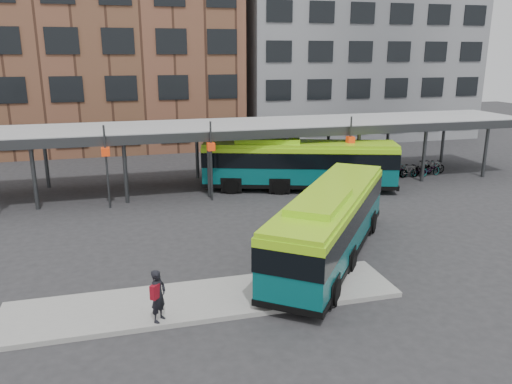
# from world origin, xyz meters

# --- Properties ---
(ground) EXTENTS (120.00, 120.00, 0.00)m
(ground) POSITION_xyz_m (0.00, 0.00, 0.00)
(ground) COLOR #28282B
(ground) RESTS_ON ground
(boarding_island) EXTENTS (14.00, 3.00, 0.18)m
(boarding_island) POSITION_xyz_m (-5.50, -3.00, 0.09)
(boarding_island) COLOR gray
(boarding_island) RESTS_ON ground
(canopy) EXTENTS (40.00, 6.53, 4.80)m
(canopy) POSITION_xyz_m (-0.06, 12.87, 3.91)
(canopy) COLOR #999B9E
(canopy) RESTS_ON ground
(building_brick) EXTENTS (26.00, 14.00, 22.00)m
(building_brick) POSITION_xyz_m (-10.00, 32.00, 11.00)
(building_brick) COLOR brown
(building_brick) RESTS_ON ground
(building_grey) EXTENTS (24.00, 14.00, 20.00)m
(building_grey) POSITION_xyz_m (16.00, 32.00, 10.00)
(building_grey) COLOR slate
(building_grey) RESTS_ON ground
(bus_front) EXTENTS (9.10, 10.89, 3.24)m
(bus_front) POSITION_xyz_m (0.35, -0.40, 1.69)
(bus_front) COLOR #075355
(bus_front) RESTS_ON ground
(bus_rear) EXTENTS (12.59, 6.33, 3.41)m
(bus_rear) POSITION_xyz_m (2.87, 10.70, 1.78)
(bus_rear) COLOR #075355
(bus_rear) RESTS_ON ground
(pedestrian) EXTENTS (0.73, 0.77, 1.77)m
(pedestrian) POSITION_xyz_m (-7.25, -4.19, 1.08)
(pedestrian) COLOR black
(pedestrian) RESTS_ON boarding_island
(bike_rack) EXTENTS (5.09, 1.57, 1.08)m
(bike_rack) POSITION_xyz_m (12.69, 11.92, 0.49)
(bike_rack) COLOR slate
(bike_rack) RESTS_ON ground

